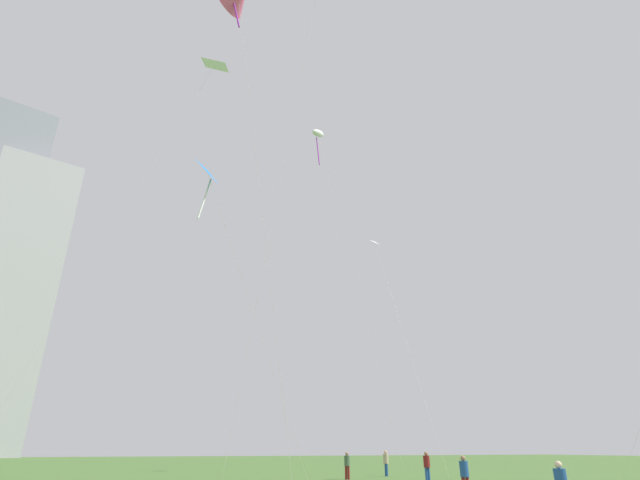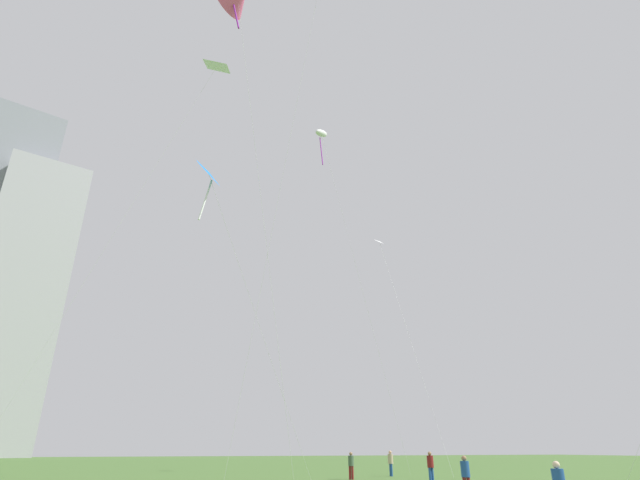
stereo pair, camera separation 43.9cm
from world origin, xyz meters
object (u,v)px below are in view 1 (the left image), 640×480
person_standing_1 (427,465)px  kite_flying_4 (376,245)px  kite_flying_0 (318,134)px  kite_flying_8 (214,66)px  kite_flying_7 (208,176)px  person_standing_0 (464,473)px  person_standing_4 (386,461)px  person_standing_5 (347,463)px  distant_highrise_0 (8,297)px

person_standing_1 → kite_flying_4: (4.67, 14.52, 21.75)m
kite_flying_0 → kite_flying_8: kite_flying_0 is taller
kite_flying_0 → kite_flying_7: size_ratio=1.84×
person_standing_0 → kite_flying_8: 31.53m
person_standing_4 → person_standing_5: (-4.67, -3.02, -0.05)m
kite_flying_7 → kite_flying_8: size_ratio=0.60×
person_standing_0 → kite_flying_0: size_ratio=0.05×
person_standing_5 → kite_flying_7: (-12.64, -9.65, 15.65)m
kite_flying_7 → kite_flying_8: 12.67m
person_standing_1 → kite_flying_0: size_ratio=0.06×
person_standing_1 → person_standing_5: (-3.41, 5.07, -0.03)m
kite_flying_0 → kite_flying_4: kite_flying_0 is taller
person_standing_5 → kite_flying_0: bearing=-48.2°
person_standing_1 → person_standing_5: size_ratio=1.03×
person_standing_4 → person_standing_5: 5.57m
person_standing_5 → distant_highrise_0: distant_highrise_0 is taller
person_standing_1 → person_standing_4: 8.19m
kite_flying_8 → kite_flying_0: bearing=38.9°
person_standing_1 → kite_flying_4: 26.56m
person_standing_1 → distant_highrise_0: bearing=107.3°
kite_flying_4 → distant_highrise_0: (-58.06, 101.13, 16.47)m
person_standing_1 → person_standing_5: bearing=116.5°
person_standing_1 → person_standing_4: (1.26, 8.10, 0.02)m
person_standing_0 → person_standing_4: bearing=-72.0°
person_standing_5 → kite_flying_8: size_ratio=0.06×
person_standing_0 → kite_flying_8: bearing=-2.4°
kite_flying_0 → kite_flying_8: size_ratio=1.11×
person_standing_0 → kite_flying_7: bearing=12.3°
person_standing_4 → distant_highrise_0: bearing=28.5°
kite_flying_0 → kite_flying_7: bearing=-130.8°
person_standing_4 → kite_flying_4: kite_flying_4 is taller
person_standing_5 → kite_flying_8: 30.87m
person_standing_4 → person_standing_0: bearing=165.1°
kite_flying_4 → kite_flying_7: size_ratio=1.33×
person_standing_4 → kite_flying_7: kite_flying_7 is taller
kite_flying_4 → person_standing_1: bearing=-107.8°
kite_flying_7 → person_standing_1: bearing=15.9°
kite_flying_0 → kite_flying_7: kite_flying_0 is taller
kite_flying_4 → person_standing_5: bearing=-130.6°
person_standing_1 → kite_flying_8: kite_flying_8 is taller
kite_flying_0 → kite_flying_8: bearing=-141.1°
kite_flying_4 → distant_highrise_0: distant_highrise_0 is taller
person_standing_5 → distant_highrise_0: (-49.97, 110.57, 38.25)m
kite_flying_4 → distant_highrise_0: bearing=119.9°
kite_flying_0 → kite_flying_4: (8.83, 5.32, -9.09)m
person_standing_0 → kite_flying_0: 36.12m
person_standing_1 → person_standing_4: bearing=73.7°
person_standing_0 → distant_highrise_0: size_ratio=0.02×
kite_flying_0 → distant_highrise_0: size_ratio=0.42×
person_standing_5 → distant_highrise_0: 127.22m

